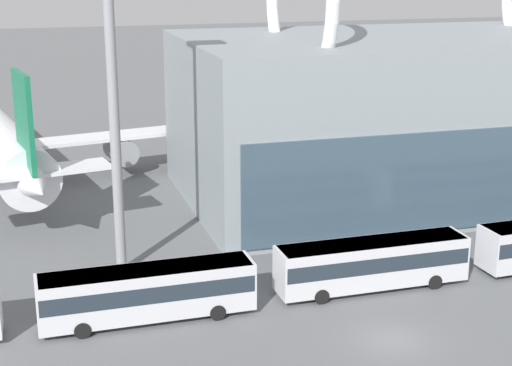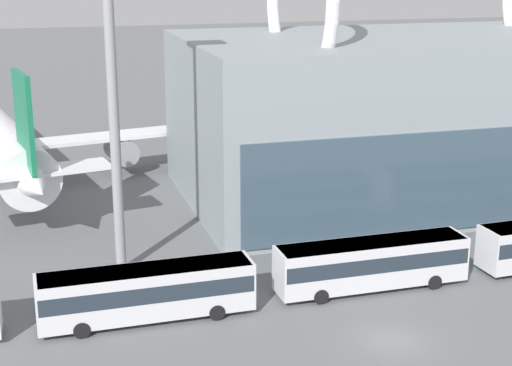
# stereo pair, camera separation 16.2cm
# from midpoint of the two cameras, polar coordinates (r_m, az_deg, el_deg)

# --- Properties ---
(ground_plane) EXTENTS (440.00, 440.00, 0.00)m
(ground_plane) POSITION_cam_midpoint_polar(r_m,az_deg,el_deg) (46.93, 9.79, -11.18)
(ground_plane) COLOR slate
(airliner_at_gate_far) EXTENTS (35.92, 34.02, 14.70)m
(airliner_at_gate_far) POSITION_cam_midpoint_polar(r_m,az_deg,el_deg) (95.50, 16.02, 5.29)
(airliner_at_gate_far) COLOR silver
(airliner_at_gate_far) RESTS_ON ground_plane
(shuttle_bus_1) EXTENTS (13.09, 2.82, 3.35)m
(shuttle_bus_1) POSITION_cam_midpoint_polar(r_m,az_deg,el_deg) (48.20, -8.00, -7.75)
(shuttle_bus_1) COLOR silver
(shuttle_bus_1) RESTS_ON ground_plane
(shuttle_bus_2) EXTENTS (13.08, 2.79, 3.35)m
(shuttle_bus_2) POSITION_cam_midpoint_polar(r_m,az_deg,el_deg) (52.62, 8.37, -5.66)
(shuttle_bus_2) COLOR silver
(shuttle_bus_2) RESTS_ON ground_plane
(floodlight_mast) EXTENTS (2.69, 2.69, 25.19)m
(floodlight_mast) POSITION_cam_midpoint_polar(r_m,az_deg,el_deg) (52.63, -10.63, 9.81)
(floodlight_mast) COLOR gray
(floodlight_mast) RESTS_ON ground_plane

